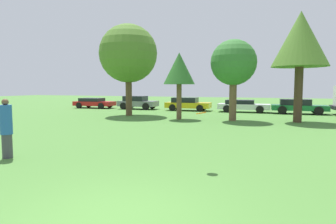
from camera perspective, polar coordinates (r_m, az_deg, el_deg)
name	(u,v)px	position (r m, az deg, el deg)	size (l,w,h in m)	color
ground_plane	(113,220)	(5.49, -10.68, -20.03)	(120.00, 120.00, 0.00)	#477A33
person_thrower	(6,128)	(10.80, -28.96, -2.80)	(0.37, 0.37, 1.93)	#3F3F47
frisbee	(201,113)	(8.19, 6.47, -0.20)	(0.29, 0.29, 0.09)	orange
tree_0	(128,54)	(23.85, -7.74, 11.16)	(4.61, 4.61, 7.24)	brown
tree_1	(179,69)	(20.75, 2.19, 8.32)	(2.22, 2.22, 4.71)	brown
tree_2	(234,63)	(20.46, 12.64, 9.23)	(3.08, 3.08, 5.48)	brown
tree_3	(300,40)	(20.92, 24.38, 12.63)	(3.51, 3.51, 7.10)	#473323
parked_car_red	(94,103)	(32.73, -14.25, 1.79)	(4.39, 2.15, 1.09)	red
parked_car_grey	(137,102)	(30.42, -6.01, 1.91)	(4.04, 2.13, 1.35)	slate
parked_car_yellow	(187,104)	(28.43, 3.78, 1.62)	(4.35, 2.11, 1.27)	gold
parked_car_white	(243,105)	(27.48, 14.36, 1.25)	(4.63, 2.05, 1.11)	silver
parked_car_green	(298,106)	(27.25, 23.96, 1.07)	(4.51, 2.04, 1.26)	#196633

